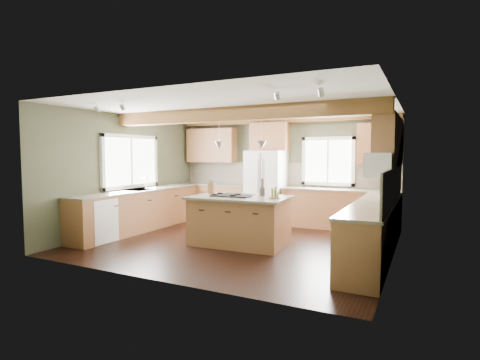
% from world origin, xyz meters
% --- Properties ---
extents(floor, '(5.60, 5.60, 0.00)m').
position_xyz_m(floor, '(0.00, 0.00, 0.00)').
color(floor, black).
rests_on(floor, ground).
extents(ceiling, '(5.60, 5.60, 0.00)m').
position_xyz_m(ceiling, '(0.00, 0.00, 2.60)').
color(ceiling, silver).
rests_on(ceiling, wall_back).
extents(wall_back, '(5.60, 0.00, 5.60)m').
position_xyz_m(wall_back, '(0.00, 2.50, 1.30)').
color(wall_back, '#414632').
rests_on(wall_back, ground).
extents(wall_left, '(0.00, 5.00, 5.00)m').
position_xyz_m(wall_left, '(-2.80, 0.00, 1.30)').
color(wall_left, '#414632').
rests_on(wall_left, ground).
extents(wall_right, '(0.00, 5.00, 5.00)m').
position_xyz_m(wall_right, '(2.80, 0.00, 1.30)').
color(wall_right, '#414632').
rests_on(wall_right, ground).
extents(ceiling_beam, '(5.55, 0.26, 0.26)m').
position_xyz_m(ceiling_beam, '(0.00, -0.15, 2.47)').
color(ceiling_beam, '#583819').
rests_on(ceiling_beam, ceiling).
extents(soffit_trim, '(5.55, 0.20, 0.10)m').
position_xyz_m(soffit_trim, '(0.00, 2.40, 2.54)').
color(soffit_trim, '#583819').
rests_on(soffit_trim, ceiling).
extents(backsplash_back, '(5.58, 0.03, 0.58)m').
position_xyz_m(backsplash_back, '(0.00, 2.48, 1.21)').
color(backsplash_back, brown).
rests_on(backsplash_back, wall_back).
extents(backsplash_right, '(0.03, 3.70, 0.58)m').
position_xyz_m(backsplash_right, '(2.78, 0.05, 1.21)').
color(backsplash_right, brown).
rests_on(backsplash_right, wall_right).
extents(base_cab_back_left, '(2.02, 0.60, 0.88)m').
position_xyz_m(base_cab_back_left, '(-1.79, 2.20, 0.44)').
color(base_cab_back_left, brown).
rests_on(base_cab_back_left, floor).
extents(counter_back_left, '(2.06, 0.64, 0.04)m').
position_xyz_m(counter_back_left, '(-1.79, 2.20, 0.90)').
color(counter_back_left, brown).
rests_on(counter_back_left, base_cab_back_left).
extents(base_cab_back_right, '(2.62, 0.60, 0.88)m').
position_xyz_m(base_cab_back_right, '(1.49, 2.20, 0.44)').
color(base_cab_back_right, brown).
rests_on(base_cab_back_right, floor).
extents(counter_back_right, '(2.66, 0.64, 0.04)m').
position_xyz_m(counter_back_right, '(1.49, 2.20, 0.90)').
color(counter_back_right, brown).
rests_on(counter_back_right, base_cab_back_right).
extents(base_cab_left, '(0.60, 3.70, 0.88)m').
position_xyz_m(base_cab_left, '(-2.50, 0.05, 0.44)').
color(base_cab_left, brown).
rests_on(base_cab_left, floor).
extents(counter_left, '(0.64, 3.74, 0.04)m').
position_xyz_m(counter_left, '(-2.50, 0.05, 0.90)').
color(counter_left, brown).
rests_on(counter_left, base_cab_left).
extents(base_cab_right, '(0.60, 3.70, 0.88)m').
position_xyz_m(base_cab_right, '(2.50, 0.05, 0.44)').
color(base_cab_right, brown).
rests_on(base_cab_right, floor).
extents(counter_right, '(0.64, 3.74, 0.04)m').
position_xyz_m(counter_right, '(2.50, 0.05, 0.90)').
color(counter_right, brown).
rests_on(counter_right, base_cab_right).
extents(upper_cab_back_left, '(1.40, 0.35, 0.90)m').
position_xyz_m(upper_cab_back_left, '(-1.99, 2.33, 1.95)').
color(upper_cab_back_left, brown).
rests_on(upper_cab_back_left, wall_back).
extents(upper_cab_over_fridge, '(0.96, 0.35, 0.70)m').
position_xyz_m(upper_cab_over_fridge, '(-0.30, 2.33, 2.15)').
color(upper_cab_over_fridge, brown).
rests_on(upper_cab_over_fridge, wall_back).
extents(upper_cab_right, '(0.35, 2.20, 0.90)m').
position_xyz_m(upper_cab_right, '(2.62, 0.90, 1.95)').
color(upper_cab_right, brown).
rests_on(upper_cab_right, wall_right).
extents(upper_cab_back_corner, '(0.90, 0.35, 0.90)m').
position_xyz_m(upper_cab_back_corner, '(2.30, 2.33, 1.95)').
color(upper_cab_back_corner, brown).
rests_on(upper_cab_back_corner, wall_back).
extents(window_left, '(0.04, 1.60, 1.05)m').
position_xyz_m(window_left, '(-2.78, 0.05, 1.55)').
color(window_left, white).
rests_on(window_left, wall_left).
extents(window_back, '(1.10, 0.04, 1.00)m').
position_xyz_m(window_back, '(1.15, 2.48, 1.55)').
color(window_back, white).
rests_on(window_back, wall_back).
extents(sink, '(0.50, 0.65, 0.03)m').
position_xyz_m(sink, '(-2.50, 0.05, 0.91)').
color(sink, '#262628').
rests_on(sink, counter_left).
extents(faucet, '(0.02, 0.02, 0.28)m').
position_xyz_m(faucet, '(-2.32, 0.05, 1.05)').
color(faucet, '#B2B2B7').
rests_on(faucet, sink).
extents(dishwasher, '(0.60, 0.60, 0.84)m').
position_xyz_m(dishwasher, '(-2.49, -1.25, 0.43)').
color(dishwasher, white).
rests_on(dishwasher, floor).
extents(oven, '(0.60, 0.72, 0.84)m').
position_xyz_m(oven, '(2.49, -1.25, 0.43)').
color(oven, white).
rests_on(oven, floor).
extents(microwave, '(0.40, 0.70, 0.38)m').
position_xyz_m(microwave, '(2.58, -0.05, 1.55)').
color(microwave, white).
rests_on(microwave, wall_right).
extents(pendant_left, '(0.18, 0.18, 0.16)m').
position_xyz_m(pendant_left, '(-0.33, -0.17, 1.88)').
color(pendant_left, '#B2B2B7').
rests_on(pendant_left, ceiling).
extents(pendant_right, '(0.18, 0.18, 0.16)m').
position_xyz_m(pendant_right, '(0.54, -0.13, 1.88)').
color(pendant_right, '#B2B2B7').
rests_on(pendant_right, ceiling).
extents(refrigerator, '(0.90, 0.74, 1.80)m').
position_xyz_m(refrigerator, '(-0.30, 2.12, 0.90)').
color(refrigerator, white).
rests_on(refrigerator, floor).
extents(island, '(1.78, 1.14, 0.88)m').
position_xyz_m(island, '(0.10, -0.15, 0.44)').
color(island, olive).
rests_on(island, floor).
extents(island_top, '(1.90, 1.26, 0.04)m').
position_xyz_m(island_top, '(0.10, -0.15, 0.90)').
color(island_top, brown).
rests_on(island_top, island).
extents(cooktop, '(0.77, 0.54, 0.02)m').
position_xyz_m(cooktop, '(-0.04, -0.16, 0.93)').
color(cooktop, black).
rests_on(cooktop, island_top).
extents(knife_block, '(0.13, 0.10, 0.22)m').
position_xyz_m(knife_block, '(-0.61, 0.01, 1.03)').
color(knife_block, '#57361A').
rests_on(knife_block, island_top).
extents(utensil_crock, '(0.12, 0.12, 0.15)m').
position_xyz_m(utensil_crock, '(0.46, 0.09, 1.00)').
color(utensil_crock, '#38302C').
rests_on(utensil_crock, island_top).
extents(bottle_tray, '(0.25, 0.25, 0.20)m').
position_xyz_m(bottle_tray, '(0.80, -0.16, 1.02)').
color(bottle_tray, brown).
rests_on(bottle_tray, island_top).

